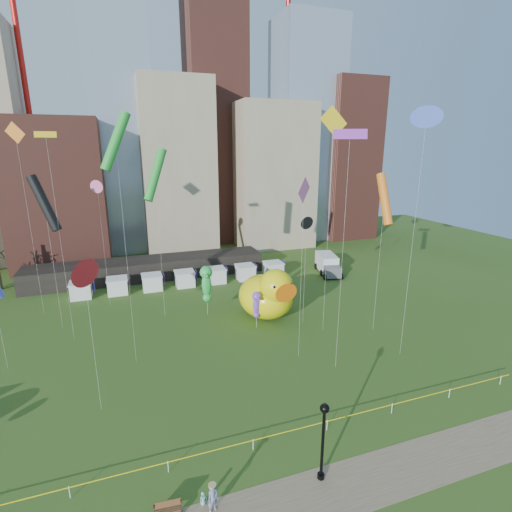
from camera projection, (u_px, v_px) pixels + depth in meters
name	position (u px, v px, depth m)	size (l,w,h in m)	color
ground	(253.00, 450.00, 27.70)	(160.00, 160.00, 0.00)	#315019
footpath	(280.00, 509.00, 23.15)	(70.00, 4.00, 0.02)	brown
skyline	(166.00, 146.00, 78.09)	(101.00, 23.00, 68.00)	brown
crane_right	(292.00, 23.00, 83.02)	(23.00, 1.00, 76.00)	red
pavilion	(149.00, 268.00, 64.14)	(38.00, 6.00, 3.20)	black
vendor_tents	(185.00, 279.00, 60.42)	(33.24, 2.80, 2.40)	white
caution_tape	(253.00, 442.00, 27.51)	(50.00, 0.06, 0.90)	white
big_duck	(268.00, 294.00, 48.38)	(7.84, 9.64, 7.00)	yellow
small_duck	(260.00, 292.00, 53.97)	(3.27, 4.16, 3.09)	white
seahorse_green	(207.00, 281.00, 48.74)	(1.97, 2.27, 6.70)	silver
seahorse_purple	(257.00, 303.00, 45.57)	(1.23, 1.49, 4.67)	silver
park_bench	(168.00, 508.00, 22.69)	(1.65, 0.68, 0.82)	#543A1C
lamppost	(323.00, 433.00, 24.34)	(0.60, 0.60, 5.81)	black
box_truck	(328.00, 264.00, 66.57)	(4.44, 7.89, 3.17)	white
woman	(213.00, 498.00, 22.76)	(0.67, 0.44, 1.84)	white
toddler	(203.00, 498.00, 23.28)	(0.32, 0.23, 0.92)	silver
kite_0	(84.00, 273.00, 28.75)	(1.37, 1.86, 12.97)	silver
kite_1	(304.00, 194.00, 35.67)	(1.95, 1.51, 18.43)	silver
kite_2	(306.00, 223.00, 44.48)	(1.41, 0.75, 13.34)	silver
kite_3	(155.00, 175.00, 45.07)	(3.57, 2.99, 21.03)	silver
kite_4	(46.00, 139.00, 38.19)	(2.02, 0.37, 22.54)	silver
kite_6	(385.00, 199.00, 41.99)	(1.31, 3.41, 18.37)	silver
kite_7	(350.00, 137.00, 32.33)	(2.74, 1.59, 22.49)	silver
kite_9	(97.00, 187.00, 48.66)	(1.21, 1.38, 17.07)	silver
kite_10	(44.00, 203.00, 42.52)	(3.54, 3.17, 18.18)	silver
kite_11	(116.00, 142.00, 33.43)	(3.18, 1.74, 24.10)	silver
kite_12	(333.00, 126.00, 39.71)	(3.09, 0.27, 25.17)	silver
kite_13	(427.00, 118.00, 34.12)	(1.19, 1.78, 24.57)	silver
kite_14	(16.00, 139.00, 44.68)	(2.28, 1.10, 23.93)	silver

